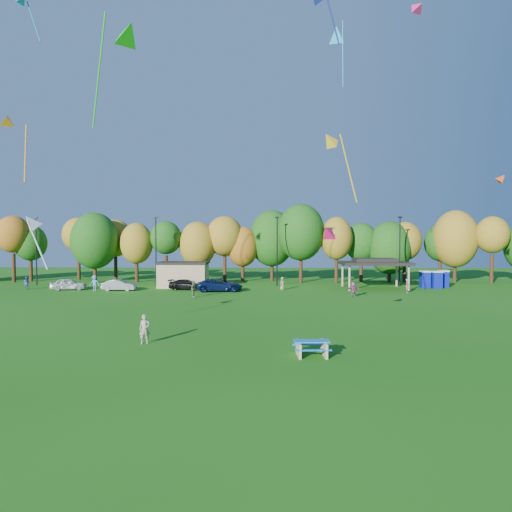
{
  "coord_description": "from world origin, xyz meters",
  "views": [
    {
      "loc": [
        0.63,
        -19.82,
        6.02
      ],
      "look_at": [
        0.03,
        6.0,
        5.12
      ],
      "focal_mm": 32.0,
      "sensor_mm": 36.0,
      "label": 1
    }
  ],
  "objects_px": {
    "car_b": "(119,285)",
    "car_d": "(187,285)",
    "picnic_table": "(311,347)",
    "porta_potties": "(435,279)",
    "kite_flyer": "(145,329)",
    "car_c": "(220,285)",
    "car_a": "(69,284)"
  },
  "relations": [
    {
      "from": "porta_potties",
      "to": "car_b",
      "type": "relative_size",
      "value": 0.94
    },
    {
      "from": "kite_flyer",
      "to": "car_b",
      "type": "height_order",
      "value": "kite_flyer"
    },
    {
      "from": "car_d",
      "to": "car_c",
      "type": "bearing_deg",
      "value": -105.31
    },
    {
      "from": "car_b",
      "to": "car_d",
      "type": "distance_m",
      "value": 7.96
    },
    {
      "from": "car_b",
      "to": "car_c",
      "type": "height_order",
      "value": "car_c"
    },
    {
      "from": "picnic_table",
      "to": "car_d",
      "type": "relative_size",
      "value": 0.45
    },
    {
      "from": "car_a",
      "to": "car_d",
      "type": "distance_m",
      "value": 14.26
    },
    {
      "from": "porta_potties",
      "to": "picnic_table",
      "type": "xyz_separation_m",
      "value": [
        -18.86,
        -34.11,
        -0.63
      ]
    },
    {
      "from": "porta_potties",
      "to": "car_b",
      "type": "bearing_deg",
      "value": -174.15
    },
    {
      "from": "porta_potties",
      "to": "car_a",
      "type": "bearing_deg",
      "value": -175.82
    },
    {
      "from": "car_a",
      "to": "picnic_table",
      "type": "bearing_deg",
      "value": -150.73
    },
    {
      "from": "car_c",
      "to": "car_d",
      "type": "xyz_separation_m",
      "value": [
        -4.18,
        1.61,
        -0.12
      ]
    },
    {
      "from": "porta_potties",
      "to": "car_a",
      "type": "relative_size",
      "value": 0.9
    },
    {
      "from": "picnic_table",
      "to": "car_c",
      "type": "bearing_deg",
      "value": 101.94
    },
    {
      "from": "kite_flyer",
      "to": "car_d",
      "type": "bearing_deg",
      "value": 78.78
    },
    {
      "from": "kite_flyer",
      "to": "car_d",
      "type": "relative_size",
      "value": 0.39
    },
    {
      "from": "kite_flyer",
      "to": "car_d",
      "type": "height_order",
      "value": "kite_flyer"
    },
    {
      "from": "car_c",
      "to": "car_d",
      "type": "distance_m",
      "value": 4.48
    },
    {
      "from": "car_a",
      "to": "car_c",
      "type": "xyz_separation_m",
      "value": [
        18.44,
        -1.15,
        0.04
      ]
    },
    {
      "from": "porta_potties",
      "to": "car_b",
      "type": "height_order",
      "value": "porta_potties"
    },
    {
      "from": "picnic_table",
      "to": "car_c",
      "type": "relative_size",
      "value": 0.36
    },
    {
      "from": "picnic_table",
      "to": "car_d",
      "type": "xyz_separation_m",
      "value": [
        -12.03,
        31.27,
        0.16
      ]
    },
    {
      "from": "porta_potties",
      "to": "kite_flyer",
      "type": "height_order",
      "value": "porta_potties"
    },
    {
      "from": "car_b",
      "to": "car_d",
      "type": "xyz_separation_m",
      "value": [
        7.88,
        1.12,
        -0.03
      ]
    },
    {
      "from": "car_b",
      "to": "picnic_table",
      "type": "bearing_deg",
      "value": -148.69
    },
    {
      "from": "kite_flyer",
      "to": "car_c",
      "type": "relative_size",
      "value": 0.31
    },
    {
      "from": "picnic_table",
      "to": "car_c",
      "type": "height_order",
      "value": "car_c"
    },
    {
      "from": "car_a",
      "to": "kite_flyer",
      "type": "bearing_deg",
      "value": -160.33
    },
    {
      "from": "picnic_table",
      "to": "kite_flyer",
      "type": "bearing_deg",
      "value": 161.74
    },
    {
      "from": "car_a",
      "to": "car_d",
      "type": "relative_size",
      "value": 0.96
    },
    {
      "from": "car_b",
      "to": "car_c",
      "type": "xyz_separation_m",
      "value": [
        12.07,
        -0.49,
        0.09
      ]
    },
    {
      "from": "car_b",
      "to": "car_d",
      "type": "bearing_deg",
      "value": -84.04
    }
  ]
}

